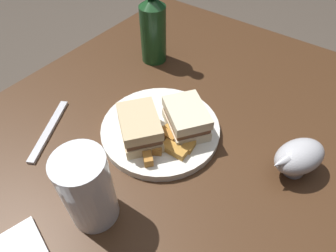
{
  "coord_description": "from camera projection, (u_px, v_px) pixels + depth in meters",
  "views": [
    {
      "loc": [
        0.33,
        0.23,
        1.19
      ],
      "look_at": [
        -0.0,
        -0.02,
        0.74
      ],
      "focal_mm": 31.08,
      "sensor_mm": 36.0,
      "label": 1
    }
  ],
  "objects": [
    {
      "name": "potato_wedge_left_edge",
      "position": [
        190.0,
        143.0,
        0.58
      ],
      "size": [
        0.05,
        0.03,
        0.01
      ],
      "primitive_type": "cube",
      "rotation": [
        0.0,
        0.0,
        0.13
      ],
      "color": "#B77F33",
      "rests_on": "plate"
    },
    {
      "name": "sandwich_half_right",
      "position": [
        186.0,
        118.0,
        0.6
      ],
      "size": [
        0.12,
        0.13,
        0.06
      ],
      "color": "beige",
      "rests_on": "plate"
    },
    {
      "name": "potato_wedge_right_edge",
      "position": [
        174.0,
        150.0,
        0.57
      ],
      "size": [
        0.02,
        0.05,
        0.01
      ],
      "primitive_type": "cube",
      "rotation": [
        0.0,
        0.0,
        4.75
      ],
      "color": "#B77F33",
      "rests_on": "plate"
    },
    {
      "name": "sandwich_half_left",
      "position": [
        140.0,
        127.0,
        0.58
      ],
      "size": [
        0.12,
        0.13,
        0.06
      ],
      "color": "#CCB284",
      "rests_on": "plate"
    },
    {
      "name": "potato_wedge_front",
      "position": [
        166.0,
        134.0,
        0.6
      ],
      "size": [
        0.02,
        0.05,
        0.02
      ],
      "primitive_type": "cube",
      "rotation": [
        0.0,
        0.0,
        4.67
      ],
      "color": "#AD702D",
      "rests_on": "plate"
    },
    {
      "name": "cider_bottle",
      "position": [
        153.0,
        27.0,
        0.76
      ],
      "size": [
        0.07,
        0.07,
        0.25
      ],
      "color": "#19421E",
      "rests_on": "dining_table"
    },
    {
      "name": "pint_glass",
      "position": [
        89.0,
        193.0,
        0.46
      ],
      "size": [
        0.08,
        0.08,
        0.15
      ],
      "color": "white",
      "rests_on": "dining_table"
    },
    {
      "name": "potato_wedge_stray",
      "position": [
        147.0,
        153.0,
        0.57
      ],
      "size": [
        0.05,
        0.05,
        0.02
      ],
      "primitive_type": "cube",
      "rotation": [
        0.0,
        0.0,
        4.0
      ],
      "color": "#AD702D",
      "rests_on": "plate"
    },
    {
      "name": "potato_wedge_middle",
      "position": [
        177.0,
        133.0,
        0.6
      ],
      "size": [
        0.03,
        0.05,
        0.02
      ],
      "primitive_type": "cube",
      "rotation": [
        0.0,
        0.0,
        1.28
      ],
      "color": "#B77F33",
      "rests_on": "plate"
    },
    {
      "name": "plate",
      "position": [
        161.0,
        128.0,
        0.63
      ],
      "size": [
        0.26,
        0.26,
        0.02
      ],
      "primitive_type": "cylinder",
      "color": "silver",
      "rests_on": "dining_table"
    },
    {
      "name": "gravy_boat",
      "position": [
        299.0,
        157.0,
        0.54
      ],
      "size": [
        0.13,
        0.11,
        0.07
      ],
      "color": "#B7B7BC",
      "rests_on": "dining_table"
    },
    {
      "name": "potato_wedge_back",
      "position": [
        158.0,
        144.0,
        0.58
      ],
      "size": [
        0.05,
        0.04,
        0.02
      ],
      "primitive_type": "cube",
      "rotation": [
        0.0,
        0.0,
        0.52
      ],
      "color": "#AD702D",
      "rests_on": "plate"
    },
    {
      "name": "dining_table",
      "position": [
        173.0,
        215.0,
        0.89
      ],
      "size": [
        1.11,
        0.89,
        0.71
      ],
      "primitive_type": "cube",
      "color": "#422816",
      "rests_on": "ground"
    },
    {
      "name": "fork",
      "position": [
        49.0,
        130.0,
        0.64
      ],
      "size": [
        0.17,
        0.1,
        0.01
      ],
      "primitive_type": "cube",
      "rotation": [
        0.0,
        0.0,
        3.64
      ],
      "color": "silver",
      "rests_on": "dining_table"
    }
  ]
}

